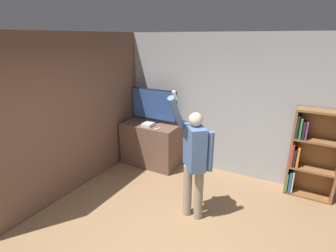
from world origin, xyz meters
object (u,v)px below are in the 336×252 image
game_console (148,125)px  bookshelf (309,154)px  television (154,105)px  person (194,157)px

game_console → bookshelf: 2.95m
television → person: 2.02m
television → game_console: 0.43m
television → bookshelf: (2.94, 0.14, -0.50)m
television → person: bearing=-41.9°
television → game_console: (0.02, -0.28, -0.33)m
television → game_console: bearing=-85.0°
bookshelf → person: size_ratio=0.78×
game_console → bookshelf: size_ratio=0.13×
game_console → person: size_ratio=0.10×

